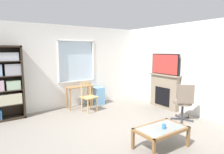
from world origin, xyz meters
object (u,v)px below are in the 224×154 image
Objects in this scene: bookshelf at (4,82)px; sippy_cup at (164,126)px; office_chair at (184,101)px; coffee_table at (161,131)px; plastic_drawer_unit at (98,95)px; tv at (165,64)px; wooden_chair at (88,96)px; fireplace at (164,91)px; desk_under_window at (80,90)px.

bookshelf is 22.08× the size of sippy_cup.
office_chair is 1.01× the size of coffee_table.
office_chair is (1.05, -2.70, 0.26)m from plastic_drawer_unit.
bookshelf is 4.77m from office_chair.
plastic_drawer_unit is (2.82, -0.06, -0.72)m from bookshelf.
plastic_drawer_unit is 2.49m from tv.
tv is (2.19, -1.05, 0.96)m from wooden_chair.
sippy_cup is at bearing -156.00° from office_chair.
coffee_table is at bearing -87.80° from wooden_chair.
fireplace is 0.87m from tv.
desk_under_window is at bearing -175.95° from plastic_drawer_unit.
bookshelf is 4.19m from sippy_cup.
fireplace is at bearing 39.71° from coffee_table.
desk_under_window is 0.76× the size of fireplace.
tv reaches higher than sippy_cup.
wooden_chair is 2.73m from office_chair.
plastic_drawer_unit is at bearing 133.64° from tv.
tv is 2.92m from coffee_table.
desk_under_window reaches higher than coffee_table.
tv is (4.35, -1.67, 0.41)m from bookshelf.
bookshelf reaches higher than desk_under_window.
fireplace is at bearing 40.72° from sippy_cup.
sippy_cup is (-2.07, -1.80, -0.97)m from tv.
tv reaches higher than coffee_table.
sippy_cup is (0.11, -2.84, -0.01)m from wooden_chair.
bookshelf reaches higher than fireplace.
coffee_table is (2.27, -3.41, -0.67)m from bookshelf.
fireplace reaches higher than desk_under_window.
plastic_drawer_unit reaches higher than coffee_table.
wooden_chair is 2.44m from fireplace.
tv is 11.62× the size of sippy_cup.
wooden_chair reaches higher than plastic_drawer_unit.
office_chair is at bearing -35.54° from bookshelf.
wooden_chair is at bearing 154.63° from fireplace.
plastic_drawer_unit is 2.91m from office_chair.
bookshelf reaches higher than office_chair.
tv is at bearing 180.00° from fireplace.
wooden_chair is at bearing -139.08° from plastic_drawer_unit.
office_chair is at bearing -68.85° from plastic_drawer_unit.
bookshelf is at bearing 159.05° from tv.
fireplace is 1.21m from office_chair.
bookshelf reaches higher than tv.
plastic_drawer_unit is at bearing 80.78° from coffee_table.
desk_under_window is 3.18m from office_chair.
fireplace is at bearing -20.87° from bookshelf.
office_chair is (3.86, -2.76, -0.46)m from bookshelf.
bookshelf is 2.32m from wooden_chair.
tv is at bearing -20.95° from bookshelf.
bookshelf is at bearing 178.85° from plastic_drawer_unit.
coffee_table is at bearing -140.29° from fireplace.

